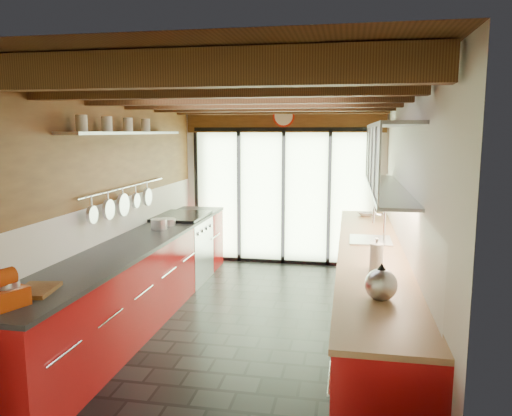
% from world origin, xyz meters
% --- Properties ---
extents(ground, '(5.50, 5.50, 0.00)m').
position_xyz_m(ground, '(0.00, 0.00, 0.00)').
color(ground, black).
rests_on(ground, ground).
extents(room_shell, '(5.50, 5.50, 5.50)m').
position_xyz_m(room_shell, '(0.00, 0.00, 1.65)').
color(room_shell, silver).
rests_on(room_shell, ground).
extents(ceiling_beams, '(3.14, 5.06, 4.90)m').
position_xyz_m(ceiling_beams, '(-0.00, 0.38, 2.46)').
color(ceiling_beams, '#593316').
rests_on(ceiling_beams, ground).
extents(glass_door, '(2.95, 0.10, 2.90)m').
position_xyz_m(glass_door, '(0.00, 2.69, 1.66)').
color(glass_door, '#C6EAAD').
rests_on(glass_door, ground).
extents(left_counter, '(0.68, 5.00, 0.92)m').
position_xyz_m(left_counter, '(-1.28, 0.00, 0.46)').
color(left_counter, '#AC1111').
rests_on(left_counter, ground).
extents(range_stove, '(0.66, 0.90, 0.97)m').
position_xyz_m(range_stove, '(-1.28, 1.45, 0.47)').
color(range_stove, silver).
rests_on(range_stove, ground).
extents(right_counter, '(0.68, 5.00, 0.92)m').
position_xyz_m(right_counter, '(1.27, 0.00, 0.46)').
color(right_counter, '#AC1111').
rests_on(right_counter, ground).
extents(sink_assembly, '(0.45, 0.52, 0.43)m').
position_xyz_m(sink_assembly, '(1.29, 0.40, 0.96)').
color(sink_assembly, silver).
rests_on(sink_assembly, right_counter).
extents(upper_cabinets_right, '(0.34, 3.00, 3.00)m').
position_xyz_m(upper_cabinets_right, '(1.43, 0.30, 1.85)').
color(upper_cabinets_right, silver).
rests_on(upper_cabinets_right, ground).
extents(left_wall_fixtures, '(0.28, 2.60, 0.96)m').
position_xyz_m(left_wall_fixtures, '(-1.47, 0.18, 1.85)').
color(left_wall_fixtures, silver).
rests_on(left_wall_fixtures, ground).
extents(stand_mixer, '(0.27, 0.35, 0.28)m').
position_xyz_m(stand_mixer, '(-1.27, -2.24, 1.03)').
color(stand_mixer, '#CE4610').
rests_on(stand_mixer, left_counter).
extents(pot_large, '(0.22, 0.22, 0.13)m').
position_xyz_m(pot_large, '(-1.27, 0.59, 0.98)').
color(pot_large, silver).
rests_on(pot_large, left_counter).
extents(pot_small, '(0.24, 0.24, 0.09)m').
position_xyz_m(pot_small, '(-1.27, 0.86, 0.96)').
color(pot_small, silver).
rests_on(pot_small, left_counter).
extents(cutting_board, '(0.32, 0.40, 0.03)m').
position_xyz_m(cutting_board, '(-1.27, -1.89, 0.94)').
color(cutting_board, brown).
rests_on(cutting_board, left_counter).
extents(kettle, '(0.29, 0.32, 0.28)m').
position_xyz_m(kettle, '(1.27, -1.57, 1.04)').
color(kettle, silver).
rests_on(kettle, right_counter).
extents(paper_towel, '(0.14, 0.14, 0.30)m').
position_xyz_m(paper_towel, '(1.27, -0.90, 1.05)').
color(paper_towel, white).
rests_on(paper_towel, right_counter).
extents(soap_bottle, '(0.09, 0.09, 0.19)m').
position_xyz_m(soap_bottle, '(1.27, -0.78, 1.01)').
color(soap_bottle, silver).
rests_on(soap_bottle, right_counter).
extents(bowl, '(0.28, 0.28, 0.05)m').
position_xyz_m(bowl, '(1.27, 2.05, 0.95)').
color(bowl, silver).
rests_on(bowl, right_counter).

